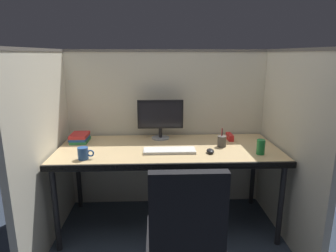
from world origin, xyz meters
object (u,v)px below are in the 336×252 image
Objects in this scene: red_stapler at (230,137)px; desk at (168,153)px; soda_can at (261,147)px; keyboard_main at (169,151)px; coffee_mug at (83,153)px; book_stack at (80,138)px; computer_mouse at (210,151)px; monitor_center at (160,117)px; pen_cup at (222,141)px.

desk is at bearing -159.36° from red_stapler.
red_stapler is at bearing 109.61° from soda_can.
keyboard_main is 3.52× the size of soda_can.
coffee_mug is (-1.26, -0.47, 0.02)m from red_stapler.
desk is 8.93× the size of book_stack.
coffee_mug reaches higher than red_stapler.
book_stack is (-1.15, 0.36, 0.02)m from computer_mouse.
book_stack reaches higher than computer_mouse.
red_stapler reaches higher than keyboard_main.
computer_mouse is at bearing -17.53° from book_stack.
red_stapler is 1.34m from coffee_mug.
coffee_mug is (-0.60, -0.54, -0.17)m from monitor_center.
desk is 0.64m from red_stapler.
computer_mouse is (0.34, -0.15, 0.07)m from desk.
computer_mouse is at bearing 173.71° from soda_can.
desk is 12.67× the size of red_stapler.
computer_mouse is (0.40, -0.43, -0.20)m from monitor_center.
computer_mouse is at bearing 5.74° from coffee_mug.
keyboard_main is at bearing -87.13° from desk.
book_stack is at bearing 158.64° from keyboard_main.
keyboard_main is at bearing -80.12° from monitor_center.
computer_mouse is at bearing -47.22° from monitor_center.
soda_can is (1.55, -0.41, 0.02)m from book_stack.
monitor_center is 1.00× the size of keyboard_main.
coffee_mug is at bearing -159.53° from desk.
book_stack is 0.49m from coffee_mug.
computer_mouse reaches higher than desk.
desk is 0.38m from computer_mouse.
coffee_mug is 1.17m from pen_cup.
monitor_center is 0.68m from red_stapler.
book_stack is 1.69× the size of coffee_mug.
computer_mouse is at bearing -7.55° from keyboard_main.
soda_can is 0.97× the size of coffee_mug.
desk is at bearing -14.90° from book_stack.
desk is 19.79× the size of computer_mouse.
red_stapler is at bearing 20.55° from coffee_mug.
desk is 0.84m from book_stack.
pen_cup is (0.47, 0.02, 0.10)m from desk.
coffee_mug is at bearing -159.45° from red_stapler.
keyboard_main is at bearing -150.93° from red_stapler.
red_stapler reaches higher than computer_mouse.
desk is 0.77m from soda_can.
monitor_center is at bearing 5.41° from book_stack.
monitor_center is (-0.06, 0.29, 0.27)m from desk.
keyboard_main is 2.87× the size of red_stapler.
monitor_center is 0.62m from computer_mouse.
coffee_mug reaches higher than computer_mouse.
computer_mouse is 0.64× the size of red_stapler.
pen_cup reaches higher than soda_can.
keyboard_main is 2.59× the size of pen_cup.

